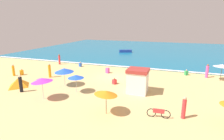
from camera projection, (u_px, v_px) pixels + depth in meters
ground_plane at (113, 78)px, 24.64m from camera, size 60.00×60.00×0.00m
ocean_water at (147, 50)px, 50.15m from camera, size 60.00×44.00×0.10m
wave_breaker_foam at (126, 67)px, 30.36m from camera, size 57.00×0.70×0.01m
lifeguard_cabana at (138, 81)px, 19.03m from camera, size 2.18×2.05×2.59m
beach_umbrella_1 at (64, 70)px, 21.04m from camera, size 2.77×2.78×2.15m
beach_umbrella_2 at (76, 76)px, 18.96m from camera, size 2.38×2.38×1.94m
beach_umbrella_3 at (222, 66)px, 22.75m from camera, size 2.80×2.80×2.22m
beach_umbrella_4 at (42, 80)px, 17.18m from camera, size 2.15×2.13×2.24m
beach_umbrella_5 at (106, 93)px, 14.38m from camera, size 2.63×2.63×2.09m
beach_tent at (19, 82)px, 21.06m from camera, size 1.96×2.18×1.03m
parked_bicycle at (159, 113)px, 14.12m from camera, size 1.82×0.20×0.76m
beachgoer_0 at (21, 84)px, 19.30m from camera, size 0.48×0.48×1.90m
beachgoer_1 at (114, 81)px, 21.97m from camera, size 0.58×0.58×0.78m
beachgoer_2 at (134, 76)px, 22.55m from camera, size 0.47×0.47×1.82m
beachgoer_3 at (22, 72)px, 25.79m from camera, size 0.47×0.47×0.91m
beachgoer_4 at (186, 73)px, 25.70m from camera, size 0.55×0.55×0.82m
beachgoer_5 at (59, 59)px, 32.36m from camera, size 0.34×0.34×1.82m
beachgoer_6 at (108, 70)px, 26.78m from camera, size 0.55×0.55×0.95m
beachgoer_7 at (184, 108)px, 13.90m from camera, size 0.41×0.41×1.79m
beachgoer_8 at (207, 71)px, 24.39m from camera, size 0.44×0.44×1.87m
beachgoer_9 at (13, 70)px, 25.30m from camera, size 0.43×0.43×1.63m
beachgoer_10 at (80, 64)px, 30.81m from camera, size 0.43×0.43×0.85m
beachgoer_11 at (50, 71)px, 24.55m from camera, size 0.50×0.50×1.90m
beach_towel_1 at (41, 79)px, 23.80m from camera, size 1.22×0.94×0.01m
small_boat_0 at (125, 51)px, 45.32m from camera, size 3.28×2.15×0.61m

